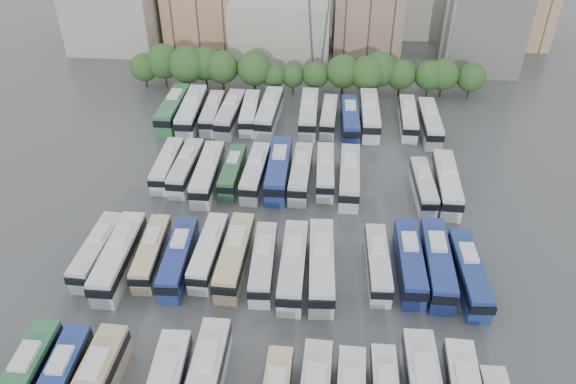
# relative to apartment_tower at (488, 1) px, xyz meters

# --- Properties ---
(ground) EXTENTS (220.00, 220.00, 0.00)m
(ground) POSITION_rel_apartment_tower_xyz_m (-34.00, -58.00, -13.00)
(ground) COLOR #424447
(ground) RESTS_ON ground
(tree_line) EXTENTS (64.91, 8.06, 8.47)m
(tree_line) POSITION_rel_apartment_tower_xyz_m (-35.85, -15.89, -8.44)
(tree_line) COLOR black
(tree_line) RESTS_ON ground
(city_buildings) EXTENTS (102.00, 35.00, 20.00)m
(city_buildings) POSITION_rel_apartment_tower_xyz_m (-41.46, 13.86, -5.13)
(city_buildings) COLOR #9E998E
(city_buildings) RESTS_ON ground
(apartment_tower) EXTENTS (14.00, 14.00, 26.00)m
(apartment_tower) POSITION_rel_apartment_tower_xyz_m (0.00, 0.00, 0.00)
(apartment_tower) COLOR silver
(apartment_tower) RESTS_ON ground
(bus_r0_s0) EXTENTS (2.80, 12.59, 3.95)m
(bus_r0_s0) POSITION_rel_apartment_tower_xyz_m (-55.41, -82.32, -11.06)
(bus_r0_s0) COLOR #2E6D45
(bus_r0_s0) RESTS_ON ground
(bus_r0_s5) EXTENTS (2.84, 12.87, 4.03)m
(bus_r0_s5) POSITION_rel_apartment_tower_xyz_m (-38.88, -80.93, -11.02)
(bus_r0_s5) COLOR silver
(bus_r0_s5) RESTS_ON ground
(bus_r1_s0) EXTENTS (2.92, 11.52, 3.59)m
(bus_r1_s0) POSITION_rel_apartment_tower_xyz_m (-55.25, -64.00, -11.24)
(bus_r1_s0) COLOR silver
(bus_r1_s0) RESTS_ON ground
(bus_r1_s1) EXTENTS (2.91, 13.02, 4.08)m
(bus_r1_s1) POSITION_rel_apartment_tower_xyz_m (-52.24, -65.07, -11.00)
(bus_r1_s1) COLOR silver
(bus_r1_s1) RESTS_ON ground
(bus_r1_s2) EXTENTS (2.89, 11.17, 3.47)m
(bus_r1_s2) POSITION_rel_apartment_tower_xyz_m (-48.87, -63.69, -11.29)
(bus_r1_s2) COLOR beige
(bus_r1_s2) RESTS_ON ground
(bus_r1_s3) EXTENTS (2.92, 11.86, 3.70)m
(bus_r1_s3) POSITION_rel_apartment_tower_xyz_m (-45.44, -64.47, -11.18)
(bus_r1_s3) COLOR navy
(bus_r1_s3) RESTS_ON ground
(bus_r1_s4) EXTENTS (2.90, 11.48, 3.58)m
(bus_r1_s4) POSITION_rel_apartment_tower_xyz_m (-42.19, -63.02, -11.24)
(bus_r1_s4) COLOR silver
(bus_r1_s4) RESTS_ON ground
(bus_r1_s5) EXTENTS (3.05, 12.54, 3.91)m
(bus_r1_s5) POSITION_rel_apartment_tower_xyz_m (-38.98, -63.66, -11.08)
(bus_r1_s5) COLOR #C9B88A
(bus_r1_s5) RESTS_ON ground
(bus_r1_s6) EXTENTS (2.91, 11.56, 3.60)m
(bus_r1_s6) POSITION_rel_apartment_tower_xyz_m (-35.59, -64.33, -11.23)
(bus_r1_s6) COLOR silver
(bus_r1_s6) RESTS_ON ground
(bus_r1_s7) EXTENTS (2.80, 12.69, 3.98)m
(bus_r1_s7) POSITION_rel_apartment_tower_xyz_m (-32.14, -64.72, -11.05)
(bus_r1_s7) COLOR silver
(bus_r1_s7) RESTS_ON ground
(bus_r1_s8) EXTENTS (3.39, 13.11, 4.08)m
(bus_r1_s8) POSITION_rel_apartment_tower_xyz_m (-28.96, -64.46, -11.00)
(bus_r1_s8) COLOR silver
(bus_r1_s8) RESTS_ON ground
(bus_r1_s10) EXTENTS (2.82, 11.22, 3.50)m
(bus_r1_s10) POSITION_rel_apartment_tower_xyz_m (-22.54, -63.27, -11.28)
(bus_r1_s10) COLOR silver
(bus_r1_s10) RESTS_ON ground
(bus_r1_s11) EXTENTS (2.92, 12.22, 3.82)m
(bus_r1_s11) POSITION_rel_apartment_tower_xyz_m (-18.93, -62.83, -11.13)
(bus_r1_s11) COLOR navy
(bus_r1_s11) RESTS_ON ground
(bus_r1_s12) EXTENTS (2.86, 12.86, 4.03)m
(bus_r1_s12) POSITION_rel_apartment_tower_xyz_m (-15.86, -62.92, -11.02)
(bus_r1_s12) COLOR navy
(bus_r1_s12) RESTS_ON ground
(bus_r1_s13) EXTENTS (3.23, 12.22, 3.80)m
(bus_r1_s13) POSITION_rel_apartment_tower_xyz_m (-12.48, -64.18, -11.14)
(bus_r1_s13) COLOR navy
(bus_r1_s13) RESTS_ON ground
(bus_r2_s1) EXTENTS (2.53, 11.23, 3.52)m
(bus_r2_s1) POSITION_rel_apartment_tower_xyz_m (-51.97, -44.97, -11.27)
(bus_r2_s1) COLOR silver
(bus_r2_s1) RESTS_ON ground
(bus_r2_s2) EXTENTS (2.93, 11.86, 3.70)m
(bus_r2_s2) POSITION_rel_apartment_tower_xyz_m (-49.08, -45.49, -11.18)
(bus_r2_s2) COLOR silver
(bus_r2_s2) RESTS_ON ground
(bus_r2_s3) EXTENTS (2.91, 12.80, 4.01)m
(bus_r2_s3) POSITION_rel_apartment_tower_xyz_m (-45.61, -47.00, -11.03)
(bus_r2_s3) COLOR silver
(bus_r2_s3) RESTS_ON ground
(bus_r2_s4) EXTENTS (2.56, 10.91, 3.41)m
(bus_r2_s4) POSITION_rel_apartment_tower_xyz_m (-42.31, -45.78, -11.33)
(bus_r2_s4) COLOR #2A6438
(bus_r2_s4) RESTS_ON ground
(bus_r2_s5) EXTENTS (3.08, 12.00, 3.73)m
(bus_r2_s5) POSITION_rel_apartment_tower_xyz_m (-38.99, -45.92, -11.17)
(bus_r2_s5) COLOR silver
(bus_r2_s5) RESTS_ON ground
(bus_r2_s6) EXTENTS (2.98, 13.29, 4.16)m
(bus_r2_s6) POSITION_rel_apartment_tower_xyz_m (-35.76, -45.23, -10.96)
(bus_r2_s6) COLOR navy
(bus_r2_s6) RESTS_ON ground
(bus_r2_s7) EXTENTS (2.89, 12.10, 3.78)m
(bus_r2_s7) POSITION_rel_apartment_tower_xyz_m (-32.57, -45.57, -11.14)
(bus_r2_s7) COLOR silver
(bus_r2_s7) RESTS_ON ground
(bus_r2_s8) EXTENTS (2.82, 11.45, 3.57)m
(bus_r2_s8) POSITION_rel_apartment_tower_xyz_m (-29.19, -44.62, -11.25)
(bus_r2_s8) COLOR silver
(bus_r2_s8) RESTS_ON ground
(bus_r2_s9) EXTENTS (2.97, 12.67, 3.96)m
(bus_r2_s9) POSITION_rel_apartment_tower_xyz_m (-25.75, -45.95, -11.06)
(bus_r2_s9) COLOR silver
(bus_r2_s9) RESTS_ON ground
(bus_r2_s12) EXTENTS (2.95, 11.10, 3.45)m
(bus_r2_s12) POSITION_rel_apartment_tower_xyz_m (-15.67, -47.11, -11.31)
(bus_r2_s12) COLOR silver
(bus_r2_s12) RESTS_ON ground
(bus_r2_s13) EXTENTS (3.08, 12.92, 4.03)m
(bus_r2_s13) POSITION_rel_apartment_tower_xyz_m (-12.52, -46.58, -11.02)
(bus_r2_s13) COLOR silver
(bus_r2_s13) RESTS_ON ground
(bus_r3_s0) EXTENTS (3.09, 13.30, 4.16)m
(bus_r3_s0) POSITION_rel_apartment_tower_xyz_m (-55.42, -28.06, -10.96)
(bus_r3_s0) COLOR #317244
(bus_r3_s0) RESTS_ON ground
(bus_r3_s1) EXTENTS (3.32, 13.76, 4.30)m
(bus_r3_s1) POSITION_rel_apartment_tower_xyz_m (-52.04, -28.86, -10.89)
(bus_r3_s1) COLOR silver
(bus_r3_s1) RESTS_ON ground
(bus_r3_s2) EXTENTS (2.73, 11.62, 3.63)m
(bus_r3_s2) POSITION_rel_apartment_tower_xyz_m (-48.67, -28.42, -11.22)
(bus_r3_s2) COLOR silver
(bus_r3_s2) RESTS_ON ground
(bus_r3_s3) EXTENTS (3.37, 12.73, 3.96)m
(bus_r3_s3) POSITION_rel_apartment_tower_xyz_m (-45.56, -28.78, -11.06)
(bus_r3_s3) COLOR silver
(bus_r3_s3) RESTS_ON ground
(bus_r3_s4) EXTENTS (2.96, 11.79, 3.67)m
(bus_r3_s4) POSITION_rel_apartment_tower_xyz_m (-42.38, -27.84, -11.20)
(bus_r3_s4) COLOR white
(bus_r3_s4) RESTS_ON ground
(bus_r3_s5) EXTENTS (3.52, 13.34, 4.15)m
(bus_r3_s5) POSITION_rel_apartment_tower_xyz_m (-39.09, -27.87, -10.96)
(bus_r3_s5) COLOR silver
(bus_r3_s5) RESTS_ON ground
(bus_r3_s7) EXTENTS (2.98, 13.06, 4.09)m
(bus_r3_s7) POSITION_rel_apartment_tower_xyz_m (-32.50, -27.64, -10.99)
(bus_r3_s7) COLOR silver
(bus_r3_s7) RESTS_ON ground
(bus_r3_s8) EXTENTS (2.83, 11.21, 3.49)m
(bus_r3_s8) POSITION_rel_apartment_tower_xyz_m (-29.12, -27.79, -11.29)
(bus_r3_s8) COLOR silver
(bus_r3_s8) RESTS_ON ground
(bus_r3_s9) EXTENTS (3.13, 12.40, 3.86)m
(bus_r3_s9) POSITION_rel_apartment_tower_xyz_m (-25.62, -28.97, -11.10)
(bus_r3_s9) COLOR navy
(bus_r3_s9) RESTS_ON ground
(bus_r3_s10) EXTENTS (3.14, 13.43, 4.20)m
(bus_r3_s10) POSITION_rel_apartment_tower_xyz_m (-22.39, -27.34, -10.94)
(bus_r3_s10) COLOR silver
(bus_r3_s10) RESTS_ON ground
(bus_r3_s12) EXTENTS (2.80, 11.78, 3.68)m
(bus_r3_s12) POSITION_rel_apartment_tower_xyz_m (-16.06, -27.51, -11.19)
(bus_r3_s12) COLOR silver
(bus_r3_s12) RESTS_ON ground
(bus_r3_s13) EXTENTS (2.94, 12.46, 3.89)m
(bus_r3_s13) POSITION_rel_apartment_tower_xyz_m (-12.73, -29.02, -11.09)
(bus_r3_s13) COLOR silver
(bus_r3_s13) RESTS_ON ground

